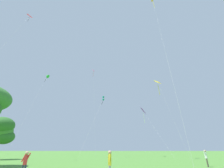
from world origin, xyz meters
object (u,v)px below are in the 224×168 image
at_px(kite_yellow_diamond, 158,86).
at_px(kite_purple_streamer, 143,113).
at_px(kite_pink_low, 94,77).
at_px(kite_teal_box, 103,99).
at_px(kite_green_small, 47,76).
at_px(person_in_red_shirt, 25,162).
at_px(kite_red_high, 25,22).
at_px(person_in_blue_jacket, 206,157).
at_px(person_near_tree, 110,162).
at_px(tree_right_cluster, 3,130).

bearing_deg(kite_yellow_diamond, kite_purple_streamer, 102.08).
distance_m(kite_pink_low, kite_teal_box, 12.23).
distance_m(kite_green_small, person_in_red_shirt, 41.25).
xyz_separation_m(kite_green_small, kite_purple_streamer, (29.08, -0.48, -11.99)).
bearing_deg(kite_red_high, kite_pink_low, 59.29).
height_order(kite_pink_low, kite_teal_box, kite_pink_low).
bearing_deg(kite_teal_box, person_in_blue_jacket, -55.80).
xyz_separation_m(person_near_tree, person_in_red_shirt, (-5.27, 0.45, -0.03)).
distance_m(kite_green_small, kite_pink_low, 14.60).
relative_size(kite_yellow_diamond, kite_red_high, 0.56).
bearing_deg(person_in_blue_jacket, kite_teal_box, 124.20).
relative_size(kite_purple_streamer, kite_teal_box, 0.90).
bearing_deg(person_near_tree, person_in_red_shirt, 175.07).
bearing_deg(kite_red_high, kite_purple_streamer, 35.10).
height_order(kite_green_small, kite_purple_streamer, kite_green_small).
distance_m(kite_purple_streamer, person_in_red_shirt, 34.82).
bearing_deg(kite_teal_box, kite_yellow_diamond, -18.73).
bearing_deg(person_in_red_shirt, kite_yellow_diamond, 53.93).
relative_size(person_near_tree, person_in_red_shirt, 1.03).
xyz_separation_m(kite_yellow_diamond, kite_teal_box, (-12.80, 4.34, -1.63)).
height_order(kite_purple_streamer, tree_right_cluster, kite_purple_streamer).
xyz_separation_m(person_near_tree, person_in_blue_jacket, (9.60, 7.51, 0.01)).
bearing_deg(kite_red_high, tree_right_cluster, 113.06).
height_order(kite_teal_box, person_in_red_shirt, kite_teal_box).
distance_m(kite_teal_box, person_in_blue_jacket, 25.22).
bearing_deg(kite_yellow_diamond, tree_right_cluster, -174.27).
height_order(kite_red_high, tree_right_cluster, kite_red_high).
xyz_separation_m(kite_yellow_diamond, kite_red_high, (-28.22, -8.66, 11.00)).
xyz_separation_m(kite_purple_streamer, kite_teal_box, (-10.72, -5.36, 2.37)).
distance_m(kite_teal_box, tree_right_cluster, 20.98).
xyz_separation_m(kite_yellow_diamond, kite_purple_streamer, (-2.08, 9.71, -4.00)).
xyz_separation_m(kite_yellow_diamond, tree_right_cluster, (-30.60, -3.07, -9.90)).
distance_m(person_in_red_shirt, tree_right_cluster, 23.89).
distance_m(kite_yellow_diamond, kite_purple_streamer, 10.70).
bearing_deg(person_in_red_shirt, kite_teal_box, 84.43).
bearing_deg(tree_right_cluster, person_near_tree, -41.70).
relative_size(kite_teal_box, person_near_tree, 8.96).
distance_m(kite_green_small, person_near_tree, 43.86).
height_order(person_near_tree, person_in_red_shirt, person_near_tree).
relative_size(kite_purple_streamer, person_near_tree, 8.09).
bearing_deg(person_in_blue_jacket, kite_pink_low, 123.09).
bearing_deg(tree_right_cluster, kite_red_high, -66.94).
bearing_deg(person_in_red_shirt, kite_green_small, 117.03).
bearing_deg(tree_right_cluster, person_in_red_shirt, -49.41).
xyz_separation_m(kite_pink_low, tree_right_cluster, (-14.01, -14.00, -17.86)).
xyz_separation_m(kite_teal_box, person_in_blue_jacket, (12.40, -18.25, -12.23)).
relative_size(kite_yellow_diamond, kite_purple_streamer, 1.30).
xyz_separation_m(kite_purple_streamer, person_near_tree, (-7.93, -31.12, -9.86)).
xyz_separation_m(kite_teal_box, person_in_red_shirt, (-2.47, -25.30, -12.26)).
bearing_deg(kite_green_small, person_in_red_shirt, -62.97).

